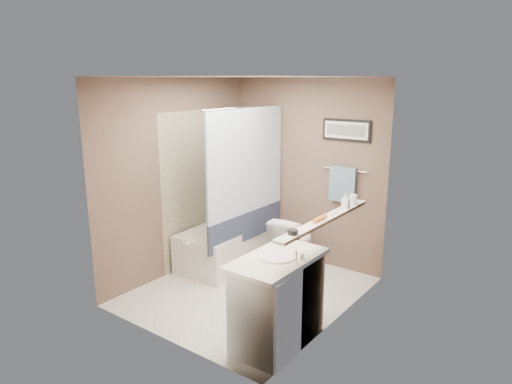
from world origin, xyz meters
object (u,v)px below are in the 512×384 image
Objects in this scene: toilet at (293,243)px; vanity at (278,303)px; hair_brush_front at (320,218)px; candle_bowl_near at (293,232)px; soap_bottle at (346,200)px; bathtub at (230,243)px; glass_jar at (353,199)px.

vanity is (0.76, -1.49, 0.04)m from toilet.
hair_brush_front is (0.19, 0.40, 0.74)m from vanity.
candle_bowl_near is 0.47m from hair_brush_front.
soap_bottle is at bearing 75.40° from vanity.
hair_brush_front reaches higher than vanity.
hair_brush_front is at bearing -29.31° from bathtub.
glass_jar is at bearing 90.00° from candle_bowl_near.
toilet is 3.28× the size of hair_brush_front.
glass_jar is (0.19, 1.11, 0.77)m from vanity.
bathtub is 6.82× the size of hair_brush_front.
candle_bowl_near reaches higher than vanity.
glass_jar is at bearing -8.24° from bathtub.
soap_bottle is at bearing 144.29° from toilet.
hair_brush_front reaches higher than toilet.
vanity is at bearing 160.24° from candle_bowl_near.
hair_brush_front is 0.54m from soap_bottle.
soap_bottle is at bearing -13.83° from bathtub.
soap_bottle is at bearing -90.00° from glass_jar.
bathtub is 0.88m from toilet.
soap_bottle is at bearing 90.00° from candle_bowl_near.
bathtub is 9.73× the size of soap_bottle.
soap_bottle reaches higher than glass_jar.
candle_bowl_near is at bearing -90.00° from soap_bottle.
soap_bottle reaches higher than bathtub.
glass_jar reaches higher than vanity.
vanity reaches higher than toilet.
candle_bowl_near reaches higher than bathtub.
soap_bottle reaches higher than vanity.
toilet is 4.68× the size of soap_bottle.
toilet is at bearing 113.71° from vanity.
hair_brush_front is (0.00, 0.47, 0.00)m from candle_bowl_near.
toilet reaches higher than bathtub.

